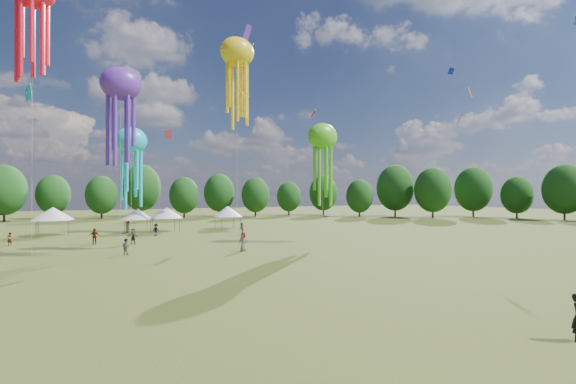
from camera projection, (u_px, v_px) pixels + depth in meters
name	position (u px, v px, depth m)	size (l,w,h in m)	color
ground	(432.00, 366.00, 13.68)	(300.00, 300.00, 0.00)	#384416
spectator_near	(126.00, 247.00, 38.55)	(0.76, 0.59, 1.57)	gray
spectators_far	(155.00, 233.00, 50.80)	(28.56, 27.41, 1.90)	gray
festival_tents	(108.00, 213.00, 59.20)	(39.22, 6.91, 4.37)	#47474C
show_kites	(200.00, 86.00, 48.90)	(33.77, 18.90, 29.24)	#6028B4
small_kites	(163.00, 8.00, 51.68)	(71.78, 56.44, 44.78)	#6028B4
treeline	(120.00, 190.00, 66.97)	(201.57, 95.24, 13.43)	#38281C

